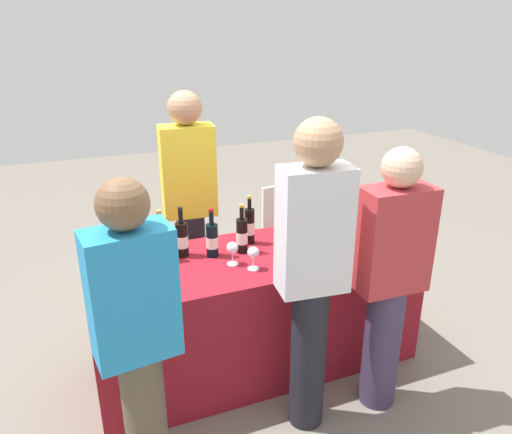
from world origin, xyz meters
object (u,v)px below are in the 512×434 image
object	(u,v)px
guest_1	(312,269)
wine_glass_0	(232,249)
wine_bottle_6	(287,224)
wine_glass_1	(253,254)
wine_bottle_1	(161,242)
wine_bottle_3	(212,240)
wine_bottle_4	(242,235)
guest_2	(390,276)
menu_board	(288,229)
wine_bottle_0	(122,252)
wine_bottle_7	(313,221)
wine_bottle_2	(182,239)
wine_bottle_5	(250,226)
guest_0	(137,337)
wine_glass_2	(325,240)
server_pouring	(190,201)

from	to	relation	value
guest_1	wine_glass_0	bearing A→B (deg)	121.50
wine_bottle_6	wine_glass_1	world-z (taller)	wine_bottle_6
wine_bottle_1	wine_bottle_3	distance (m)	0.30
wine_bottle_1	wine_bottle_4	distance (m)	0.49
guest_2	menu_board	world-z (taller)	guest_2
wine_bottle_3	guest_1	bearing A→B (deg)	-64.44
guest_1	guest_2	size ratio (longest dim) A/B	1.11
wine_bottle_0	wine_bottle_7	distance (m)	1.22
wine_glass_0	guest_1	bearing A→B (deg)	-64.72
wine_glass_0	wine_glass_1	bearing A→B (deg)	-48.17
wine_bottle_7	wine_bottle_1	bearing A→B (deg)	176.72
wine_bottle_2	menu_board	size ratio (longest dim) A/B	0.37
guest_2	wine_bottle_3	bearing A→B (deg)	141.44
guest_2	wine_bottle_5	bearing A→B (deg)	125.91
wine_bottle_6	guest_0	bearing A→B (deg)	-143.43
wine_bottle_2	guest_2	bearing A→B (deg)	-38.26
wine_bottle_4	menu_board	world-z (taller)	wine_bottle_4
wine_bottle_0	wine_bottle_6	xyz separation A→B (m)	(1.05, 0.04, -0.00)
wine_glass_1	guest_1	xyz separation A→B (m)	(0.15, -0.42, 0.08)
wine_bottle_0	wine_bottle_5	distance (m)	0.82
wine_bottle_7	guest_0	xyz separation A→B (m)	(-1.27, -0.79, -0.05)
wine_bottle_5	guest_1	xyz separation A→B (m)	(0.04, -0.76, 0.05)
wine_bottle_5	wine_glass_2	size ratio (longest dim) A/B	2.44
wine_bottle_6	guest_0	distance (m)	1.36
wine_bottle_7	guest_2	world-z (taller)	guest_2
wine_bottle_0	wine_glass_0	xyz separation A→B (m)	(0.61, -0.15, -0.02)
wine_bottle_6	guest_1	bearing A→B (deg)	-105.34
wine_bottle_1	wine_bottle_2	distance (m)	0.13
wine_glass_0	server_pouring	bearing A→B (deg)	94.35
wine_bottle_2	wine_bottle_7	xyz separation A→B (m)	(0.86, -0.06, 0.01)
wine_bottle_0	guest_1	world-z (taller)	guest_1
wine_bottle_4	wine_glass_0	distance (m)	0.17
wine_bottle_6	wine_glass_1	size ratio (longest dim) A/B	2.32
wine_bottle_0	guest_2	size ratio (longest dim) A/B	0.22
wine_bottle_3	menu_board	size ratio (longest dim) A/B	0.36
server_pouring	guest_1	xyz separation A→B (m)	(0.30, -1.28, 0.02)
wine_glass_0	guest_0	world-z (taller)	guest_0
wine_glass_2	server_pouring	world-z (taller)	server_pouring
wine_glass_2	wine_bottle_4	bearing A→B (deg)	154.49
wine_bottle_4	wine_glass_2	size ratio (longest dim) A/B	2.38
wine_bottle_5	menu_board	world-z (taller)	wine_bottle_5
wine_bottle_0	wine_bottle_5	bearing A→B (deg)	6.75
wine_bottle_3	wine_glass_1	world-z (taller)	wine_bottle_3
wine_bottle_6	wine_bottle_5	bearing A→B (deg)	165.92
wine_bottle_6	guest_0	xyz separation A→B (m)	(-1.09, -0.81, -0.05)
wine_bottle_5	wine_glass_1	size ratio (longest dim) A/B	2.31
wine_bottle_3	wine_glass_1	distance (m)	0.31
wine_bottle_3	wine_glass_1	size ratio (longest dim) A/B	2.18
menu_board	wine_bottle_6	bearing A→B (deg)	-126.97
wine_glass_2	wine_bottle_6	bearing A→B (deg)	115.52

